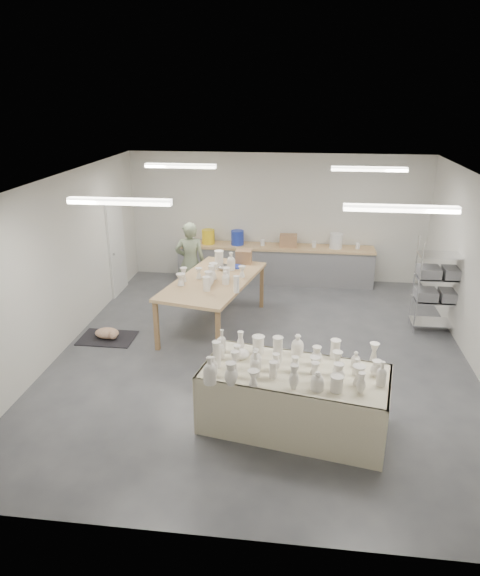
# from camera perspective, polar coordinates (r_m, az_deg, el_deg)

# --- Properties ---
(room) EXTENTS (8.00, 8.02, 3.00)m
(room) POSITION_cam_1_polar(r_m,az_deg,el_deg) (8.37, 1.97, 5.49)
(room) COLOR #424449
(room) RESTS_ON ground
(back_counter) EXTENTS (4.60, 0.60, 1.24)m
(back_counter) POSITION_cam_1_polar(r_m,az_deg,el_deg) (12.25, 3.86, 2.83)
(back_counter) COLOR tan
(back_counter) RESTS_ON ground
(wire_shelf) EXTENTS (0.88, 0.48, 1.80)m
(wire_shelf) POSITION_cam_1_polar(r_m,az_deg,el_deg) (10.27, 21.29, 0.33)
(wire_shelf) COLOR silver
(wire_shelf) RESTS_ON ground
(drying_table) EXTENTS (2.61, 1.59, 1.23)m
(drying_table) POSITION_cam_1_polar(r_m,az_deg,el_deg) (7.06, 5.93, -11.96)
(drying_table) COLOR olive
(drying_table) RESTS_ON ground
(work_table) EXTENTS (1.84, 2.83, 1.35)m
(work_table) POSITION_cam_1_polar(r_m,az_deg,el_deg) (9.77, -2.65, 1.12)
(work_table) COLOR tan
(work_table) RESTS_ON ground
(rug) EXTENTS (1.00, 0.70, 0.02)m
(rug) POSITION_cam_1_polar(r_m,az_deg,el_deg) (9.88, -14.51, -5.40)
(rug) COLOR black
(rug) RESTS_ON ground
(cat) EXTENTS (0.51, 0.41, 0.19)m
(cat) POSITION_cam_1_polar(r_m,az_deg,el_deg) (9.82, -14.48, -4.88)
(cat) COLOR white
(cat) RESTS_ON rug
(potter) EXTENTS (0.69, 0.51, 1.76)m
(potter) POSITION_cam_1_polar(r_m,az_deg,el_deg) (11.02, -5.53, 2.86)
(potter) COLOR gray
(potter) RESTS_ON ground
(red_stool) EXTENTS (0.43, 0.43, 0.31)m
(red_stool) POSITION_cam_1_polar(r_m,az_deg,el_deg) (11.47, -5.14, 0.39)
(red_stool) COLOR #B41924
(red_stool) RESTS_ON ground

